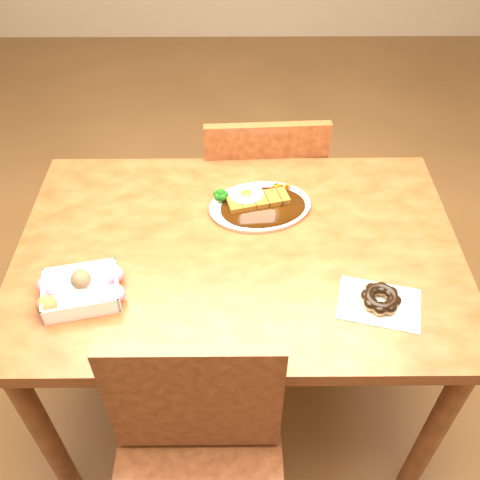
{
  "coord_description": "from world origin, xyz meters",
  "views": [
    {
      "loc": [
        -0.0,
        -1.01,
        1.78
      ],
      "look_at": [
        0.0,
        -0.04,
        0.81
      ],
      "focal_mm": 40.0,
      "sensor_mm": 36.0,
      "label": 1
    }
  ],
  "objects_px": {
    "donut_box": "(81,290)",
    "pon_de_ring": "(381,299)",
    "chair_far": "(261,196)",
    "table": "(239,271)",
    "katsu_curry_plate": "(258,204)"
  },
  "relations": [
    {
      "from": "chair_far",
      "to": "katsu_curry_plate",
      "type": "distance_m",
      "value": 0.47
    },
    {
      "from": "chair_far",
      "to": "katsu_curry_plate",
      "type": "height_order",
      "value": "chair_far"
    },
    {
      "from": "chair_far",
      "to": "donut_box",
      "type": "distance_m",
      "value": 0.9
    },
    {
      "from": "chair_far",
      "to": "pon_de_ring",
      "type": "distance_m",
      "value": 0.83
    },
    {
      "from": "katsu_curry_plate",
      "to": "table",
      "type": "bearing_deg",
      "value": -109.91
    },
    {
      "from": "chair_far",
      "to": "katsu_curry_plate",
      "type": "bearing_deg",
      "value": 82.67
    },
    {
      "from": "table",
      "to": "chair_far",
      "type": "relative_size",
      "value": 1.38
    },
    {
      "from": "katsu_curry_plate",
      "to": "pon_de_ring",
      "type": "xyz_separation_m",
      "value": [
        0.28,
        -0.36,
        0.0
      ]
    },
    {
      "from": "table",
      "to": "pon_de_ring",
      "type": "relative_size",
      "value": 5.33
    },
    {
      "from": "chair_far",
      "to": "pon_de_ring",
      "type": "bearing_deg",
      "value": 106.29
    },
    {
      "from": "donut_box",
      "to": "pon_de_ring",
      "type": "xyz_separation_m",
      "value": [
        0.73,
        -0.03,
        -0.01
      ]
    },
    {
      "from": "pon_de_ring",
      "to": "donut_box",
      "type": "bearing_deg",
      "value": 177.71
    },
    {
      "from": "katsu_curry_plate",
      "to": "donut_box",
      "type": "relative_size",
      "value": 1.47
    },
    {
      "from": "donut_box",
      "to": "pon_de_ring",
      "type": "relative_size",
      "value": 0.98
    },
    {
      "from": "table",
      "to": "donut_box",
      "type": "height_order",
      "value": "donut_box"
    }
  ]
}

